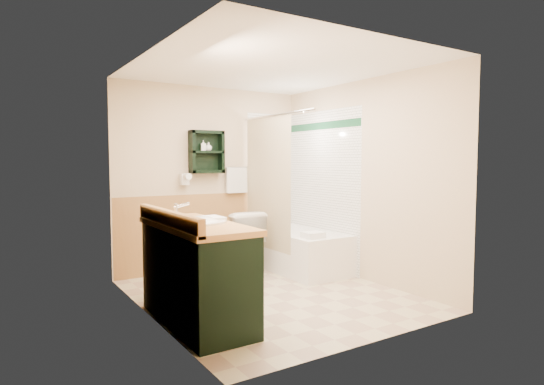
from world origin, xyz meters
The scene contains 25 objects.
floor centered at (0.00, 0.00, 0.00)m, with size 3.00×3.00×0.00m, color beige.
back_wall centered at (0.00, 1.52, 1.20)m, with size 2.60×0.04×2.40m, color beige.
left_wall centered at (-1.32, 0.00, 1.20)m, with size 0.04×3.00×2.40m, color beige.
right_wall centered at (1.32, 0.00, 1.20)m, with size 0.04×3.00×2.40m, color beige.
ceiling centered at (0.00, 0.00, 2.42)m, with size 2.60×3.00×0.04m, color white.
wainscot_left centered at (-1.29, 0.00, 0.50)m, with size 2.98×2.98×1.00m, color tan, non-canonical shape.
wainscot_back centered at (0.00, 1.49, 0.50)m, with size 2.58×2.58×1.00m, color tan, non-canonical shape.
mirror_frame centered at (-1.27, -0.55, 1.50)m, with size 1.30×1.30×1.00m, color #935E30, non-canonical shape.
mirror_glass centered at (-1.27, -0.55, 1.50)m, with size 1.20×1.20×0.90m, color white, non-canonical shape.
tile_right centered at (1.28, 0.75, 1.05)m, with size 1.50×1.50×2.10m, color white, non-canonical shape.
tile_back centered at (1.03, 1.48, 1.05)m, with size 0.95×0.95×2.10m, color white, non-canonical shape.
tile_accent centered at (1.27, 0.75, 1.90)m, with size 1.50×1.50×0.10m, color #15492B, non-canonical shape.
wall_shelf centered at (-0.10, 1.41, 1.55)m, with size 0.45×0.15×0.55m, color black.
hair_dryer centered at (-0.40, 1.43, 1.20)m, with size 0.10×0.24×0.18m, color white, non-canonical shape.
towel_bar centered at (0.35, 1.45, 1.35)m, with size 0.40×0.06×0.40m, color silver, non-canonical shape.
curtain_rod centered at (0.53, 0.75, 2.00)m, with size 0.03×0.03×1.60m, color silver.
shower_curtain centered at (0.53, 0.92, 1.15)m, with size 1.05×1.05×1.70m, color beige, non-canonical shape.
vanity centered at (-0.99, -0.33, 0.45)m, with size 0.59×1.41×0.89m, color black.
bathtub centered at (0.93, 0.81, 0.26)m, with size 0.77×1.50×0.51m, color white.
toilet centered at (0.14, 1.05, 0.40)m, with size 0.45×0.81×0.79m, color white.
counter_towel centered at (-0.89, -0.30, 0.91)m, with size 0.31×0.25×0.04m, color silver.
vanity_book centered at (-1.16, 0.03, 0.99)m, with size 0.15×0.02×0.20m, color black.
tub_towel centered at (0.75, 0.25, 0.55)m, with size 0.24×0.20×0.07m, color silver.
soap_bottle_a centered at (-0.15, 1.40, 1.60)m, with size 0.06×0.14×0.06m, color white.
soap_bottle_b centered at (-0.07, 1.40, 1.61)m, with size 0.08×0.11×0.08m, color white.
Camera 1 is at (-2.56, -4.02, 1.44)m, focal length 30.00 mm.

